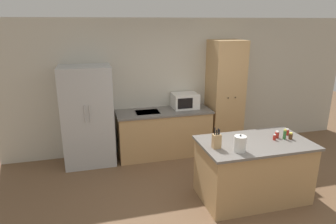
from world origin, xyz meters
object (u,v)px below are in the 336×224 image
at_px(spice_bottle_pale_salt, 291,136).
at_px(kettle, 240,144).
at_px(knife_block, 217,141).
at_px(spice_bottle_short_red, 287,132).
at_px(microwave, 185,101).
at_px(spice_bottle_amber_oil, 285,134).
at_px(pantry_cabinet, 225,96).
at_px(spice_bottle_tall_dark, 277,135).
at_px(refrigerator, 88,116).
at_px(spice_bottle_green_herb, 274,137).

relative_size(spice_bottle_pale_salt, kettle, 0.42).
relative_size(knife_block, spice_bottle_short_red, 3.07).
height_order(microwave, kettle, microwave).
bearing_deg(microwave, spice_bottle_short_red, -59.52).
relative_size(spice_bottle_amber_oil, kettle, 0.65).
bearing_deg(spice_bottle_amber_oil, pantry_cabinet, 93.03).
distance_m(spice_bottle_amber_oil, spice_bottle_pale_salt, 0.09).
distance_m(knife_block, spice_bottle_amber_oil, 1.09).
distance_m(microwave, kettle, 2.13).
bearing_deg(knife_block, spice_bottle_tall_dark, 6.42).
bearing_deg(microwave, pantry_cabinet, -5.57).
bearing_deg(refrigerator, spice_bottle_pale_salt, -32.82).
distance_m(microwave, knife_block, 1.96).
distance_m(spice_bottle_short_red, spice_bottle_pale_salt, 0.17).
bearing_deg(microwave, spice_bottle_tall_dark, -65.78).
distance_m(microwave, spice_bottle_amber_oil, 2.11).
bearing_deg(spice_bottle_tall_dark, pantry_cabinet, 90.64).
bearing_deg(kettle, knife_block, 144.63).
bearing_deg(pantry_cabinet, microwave, 174.43).
bearing_deg(spice_bottle_short_red, kettle, -160.02).
bearing_deg(knife_block, spice_bottle_short_red, 8.15).
bearing_deg(knife_block, spice_bottle_amber_oil, 2.27).
relative_size(microwave, spice_bottle_short_red, 5.12).
distance_m(microwave, spice_bottle_pale_salt, 2.18).
xyz_separation_m(spice_bottle_tall_dark, spice_bottle_short_red, (0.22, 0.06, -0.00)).
xyz_separation_m(knife_block, spice_bottle_pale_salt, (1.17, 0.02, -0.06)).
xyz_separation_m(spice_bottle_short_red, spice_bottle_amber_oil, (-0.14, -0.13, 0.03)).
relative_size(knife_block, spice_bottle_pale_salt, 2.96).
xyz_separation_m(pantry_cabinet, spice_bottle_green_herb, (-0.06, -1.82, -0.17)).
distance_m(pantry_cabinet, spice_bottle_amber_oil, 1.84).
bearing_deg(spice_bottle_pale_salt, pantry_cabinet, 95.59).
bearing_deg(spice_bottle_green_herb, spice_bottle_amber_oil, -2.27).
xyz_separation_m(spice_bottle_tall_dark, spice_bottle_pale_salt, (0.16, -0.10, -0.00)).
relative_size(spice_bottle_tall_dark, spice_bottle_short_red, 1.08).
bearing_deg(refrigerator, pantry_cabinet, 0.42).
xyz_separation_m(spice_bottle_pale_salt, kettle, (-0.92, -0.20, 0.06)).
bearing_deg(kettle, spice_bottle_amber_oil, 14.88).
relative_size(spice_bottle_short_red, spice_bottle_green_herb, 1.10).
bearing_deg(spice_bottle_short_red, knife_block, -171.85).
distance_m(spice_bottle_tall_dark, kettle, 0.82).
bearing_deg(spice_bottle_green_herb, knife_block, -176.95).
bearing_deg(spice_bottle_amber_oil, spice_bottle_pale_salt, -16.89).
distance_m(spice_bottle_green_herb, spice_bottle_pale_salt, 0.25).
relative_size(refrigerator, spice_bottle_green_herb, 20.74).
relative_size(refrigerator, kettle, 7.60).
distance_m(knife_block, spice_bottle_pale_salt, 1.18).
height_order(pantry_cabinet, spice_bottle_short_red, pantry_cabinet).
xyz_separation_m(microwave, spice_bottle_short_red, (1.05, -1.78, -0.11)).
distance_m(spice_bottle_short_red, spice_bottle_amber_oil, 0.20).
distance_m(spice_bottle_green_herb, kettle, 0.72).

